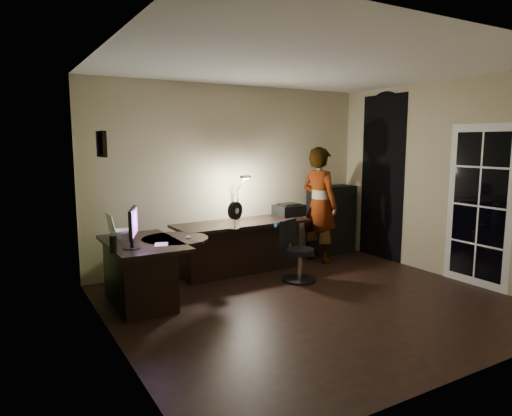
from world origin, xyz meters
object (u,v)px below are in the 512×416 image
desk_left (144,273)px  person (319,205)px  desk_right (242,247)px  office_chair (300,251)px  cabinet (331,220)px  monitor (132,234)px

desk_left → person: person is taller
desk_right → office_chair: (0.48, -0.75, 0.04)m
cabinet → person: size_ratio=0.64×
desk_left → cabinet: (3.45, 0.82, 0.20)m
desk_right → office_chair: office_chair is taller
desk_left → office_chair: office_chair is taller
desk_right → cabinet: 1.89m
cabinet → monitor: size_ratio=2.35×
desk_right → person: 1.45m
cabinet → monitor: cabinet is taller
desk_right → person: bearing=-3.8°
desk_left → monitor: bearing=-125.4°
cabinet → office_chair: cabinet is taller
desk_left → desk_right: desk_right is taller
desk_right → person: person is taller
desk_right → cabinet: size_ratio=1.73×
monitor → person: (3.14, 0.77, 0.01)m
desk_left → office_chair: 2.08m
cabinet → person: (-0.50, -0.32, 0.33)m
desk_right → office_chair: 0.89m
monitor → office_chair: bearing=23.4°
monitor → desk_right: bearing=46.2°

